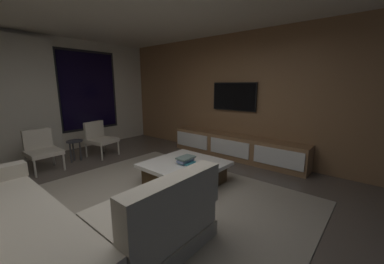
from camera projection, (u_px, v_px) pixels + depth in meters
The scene contains 12 objects.
floor at pixel (132, 211), 2.98m from camera, with size 9.20×9.20×0.00m, color #564C44.
back_wall_with_window at pixel (27, 97), 4.95m from camera, with size 6.60×0.30×2.70m.
media_wall at pixel (247, 97), 5.00m from camera, with size 0.12×7.80×2.70m.
area_rug at pixel (158, 202), 3.18m from camera, with size 3.20×3.80×0.01m, color gray.
sectional_couch at pixel (48, 230), 2.12m from camera, with size 1.98×2.50×0.82m.
coffee_table at pixel (185, 173), 3.77m from camera, with size 1.16×1.16×0.36m.
book_stack_on_coffee_table at pixel (186, 160), 3.70m from camera, with size 0.29×0.22×0.11m.
accent_chair_near_window at pixel (99, 137), 5.24m from camera, with size 0.64×0.66×0.78m.
accent_chair_by_curtain at pixel (41, 148), 4.34m from camera, with size 0.55×0.57×0.78m.
side_stool at pixel (75, 144), 4.82m from camera, with size 0.32×0.32×0.46m.
media_console at pixel (236, 148), 5.04m from camera, with size 0.46×3.10×0.52m.
mounted_tv at pixel (234, 97), 5.07m from camera, with size 0.05×1.06×0.62m.
Camera 1 is at (-1.57, -2.34, 1.61)m, focal length 21.42 mm.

